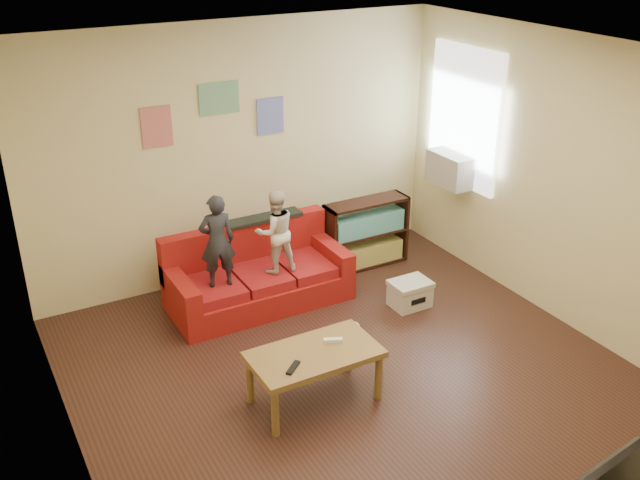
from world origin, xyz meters
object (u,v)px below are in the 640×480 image
coffee_table (314,359)px  file_box (410,293)px  sofa (257,277)px  child_a (217,241)px  bookshelf (366,237)px  child_b (275,232)px

coffee_table → file_box: coffee_table is taller
coffee_table → file_box: (1.57, 0.87, -0.26)m
sofa → child_a: (-0.45, -0.16, 0.57)m
child_a → bookshelf: size_ratio=0.95×
child_a → bookshelf: child_a is taller
bookshelf → file_box: 1.02m
sofa → coffee_table: sofa is taller
bookshelf → file_box: bookshelf is taller
sofa → coffee_table: (-0.28, -1.72, 0.13)m
sofa → child_a: 0.74m
child_b → file_box: (1.15, -0.69, -0.66)m
child_a → child_b: size_ratio=1.08×
bookshelf → sofa: bearing=-174.0°
child_b → bookshelf: bearing=-162.7°
child_a → coffee_table: child_a is taller
bookshelf → file_box: bearing=-95.9°
coffee_table → bookshelf: (1.67, 1.87, -0.06)m
sofa → bookshelf: sofa is taller
file_box → child_b: bearing=149.0°
child_a → bookshelf: 1.94m
sofa → coffee_table: size_ratio=1.73×
coffee_table → child_b: bearing=74.8°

